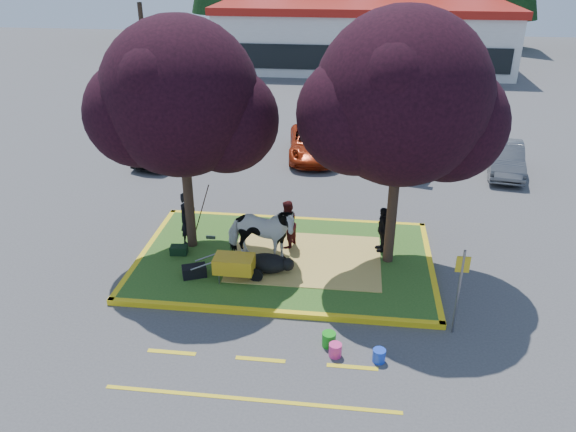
# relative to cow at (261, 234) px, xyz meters

# --- Properties ---
(ground) EXTENTS (90.00, 90.00, 0.00)m
(ground) POSITION_rel_cow_xyz_m (0.63, 0.29, -1.00)
(ground) COLOR #424244
(ground) RESTS_ON ground
(median_island) EXTENTS (8.00, 5.00, 0.15)m
(median_island) POSITION_rel_cow_xyz_m (0.63, 0.29, -0.93)
(median_island) COLOR #2C5B1C
(median_island) RESTS_ON ground
(curb_near) EXTENTS (8.30, 0.16, 0.15)m
(curb_near) POSITION_rel_cow_xyz_m (0.63, -2.29, -0.93)
(curb_near) COLOR yellow
(curb_near) RESTS_ON ground
(curb_far) EXTENTS (8.30, 0.16, 0.15)m
(curb_far) POSITION_rel_cow_xyz_m (0.63, 2.87, -0.93)
(curb_far) COLOR yellow
(curb_far) RESTS_ON ground
(curb_left) EXTENTS (0.16, 5.30, 0.15)m
(curb_left) POSITION_rel_cow_xyz_m (-3.45, 0.29, -0.93)
(curb_left) COLOR yellow
(curb_left) RESTS_ON ground
(curb_right) EXTENTS (0.16, 5.30, 0.15)m
(curb_right) POSITION_rel_cow_xyz_m (4.71, 0.29, -0.93)
(curb_right) COLOR yellow
(curb_right) RESTS_ON ground
(straw_bedding) EXTENTS (4.20, 3.00, 0.01)m
(straw_bedding) POSITION_rel_cow_xyz_m (1.23, 0.29, -0.85)
(straw_bedding) COLOR #EDCF61
(straw_bedding) RESTS_ON median_island
(tree_purple_left) EXTENTS (5.06, 4.20, 6.51)m
(tree_purple_left) POSITION_rel_cow_xyz_m (-2.15, 0.67, 3.36)
(tree_purple_left) COLOR black
(tree_purple_left) RESTS_ON median_island
(tree_purple_right) EXTENTS (5.30, 4.40, 6.82)m
(tree_purple_right) POSITION_rel_cow_xyz_m (3.55, 0.47, 3.56)
(tree_purple_right) COLOR black
(tree_purple_right) RESTS_ON median_island
(fire_lane_stripe_a) EXTENTS (1.10, 0.12, 0.01)m
(fire_lane_stripe_a) POSITION_rel_cow_xyz_m (-1.37, -3.91, -1.00)
(fire_lane_stripe_a) COLOR yellow
(fire_lane_stripe_a) RESTS_ON ground
(fire_lane_stripe_b) EXTENTS (1.10, 0.12, 0.01)m
(fire_lane_stripe_b) POSITION_rel_cow_xyz_m (0.63, -3.91, -1.00)
(fire_lane_stripe_b) COLOR yellow
(fire_lane_stripe_b) RESTS_ON ground
(fire_lane_stripe_c) EXTENTS (1.10, 0.12, 0.01)m
(fire_lane_stripe_c) POSITION_rel_cow_xyz_m (2.63, -3.91, -1.00)
(fire_lane_stripe_c) COLOR yellow
(fire_lane_stripe_c) RESTS_ON ground
(fire_lane_long) EXTENTS (6.00, 0.10, 0.01)m
(fire_lane_long) POSITION_rel_cow_xyz_m (0.63, -5.11, -1.00)
(fire_lane_long) COLOR yellow
(fire_lane_long) RESTS_ON ground
(retail_building) EXTENTS (20.40, 8.40, 4.40)m
(retail_building) POSITION_rel_cow_xyz_m (2.63, 28.27, 1.25)
(retail_building) COLOR silver
(retail_building) RESTS_ON ground
(cow) EXTENTS (2.11, 1.13, 1.71)m
(cow) POSITION_rel_cow_xyz_m (0.00, 0.00, 0.00)
(cow) COLOR silver
(cow) RESTS_ON median_island
(calf) EXTENTS (1.25, 0.81, 0.51)m
(calf) POSITION_rel_cow_xyz_m (0.25, -0.52, -0.60)
(calf) COLOR black
(calf) RESTS_ON median_island
(handler) EXTENTS (0.62, 0.69, 1.59)m
(handler) POSITION_rel_cow_xyz_m (-2.29, 0.81, -0.06)
(handler) COLOR black
(handler) RESTS_ON median_island
(visitor_a) EXTENTS (0.75, 0.85, 1.45)m
(visitor_a) POSITION_rel_cow_xyz_m (0.61, 0.93, -0.13)
(visitor_a) COLOR #431314
(visitor_a) RESTS_ON median_island
(visitor_b) EXTENTS (0.48, 0.85, 1.36)m
(visitor_b) POSITION_rel_cow_xyz_m (3.35, 1.05, -0.17)
(visitor_b) COLOR black
(visitor_b) RESTS_ON median_island
(wheelbarrow) EXTENTS (1.88, 0.64, 0.71)m
(wheelbarrow) POSITION_rel_cow_xyz_m (-0.52, -1.05, -0.37)
(wheelbarrow) COLOR black
(wheelbarrow) RESTS_ON median_island
(gear_bag_dark) EXTENTS (0.71, 0.56, 0.32)m
(gear_bag_dark) POSITION_rel_cow_xyz_m (-1.64, -1.00, -0.69)
(gear_bag_dark) COLOR black
(gear_bag_dark) RESTS_ON median_island
(gear_bag_green) EXTENTS (0.50, 0.33, 0.25)m
(gear_bag_green) POSITION_rel_cow_xyz_m (-2.41, 0.12, -0.73)
(gear_bag_green) COLOR black
(gear_bag_green) RESTS_ON median_island
(sign_post) EXTENTS (0.31, 0.06, 2.19)m
(sign_post) POSITION_rel_cow_xyz_m (4.93, -2.41, 0.32)
(sign_post) COLOR slate
(sign_post) RESTS_ON ground
(bucket_green) EXTENTS (0.41, 0.41, 0.34)m
(bucket_green) POSITION_rel_cow_xyz_m (2.08, -3.25, -0.83)
(bucket_green) COLOR #18A11A
(bucket_green) RESTS_ON ground
(bucket_pink) EXTENTS (0.29, 0.29, 0.31)m
(bucket_pink) POSITION_rel_cow_xyz_m (2.24, -3.58, -0.85)
(bucket_pink) COLOR #EF358A
(bucket_pink) RESTS_ON ground
(bucket_blue) EXTENTS (0.36, 0.36, 0.30)m
(bucket_blue) POSITION_rel_cow_xyz_m (3.19, -3.65, -0.85)
(bucket_blue) COLOR blue
(bucket_blue) RESTS_ON ground
(car_black) EXTENTS (2.45, 4.36, 1.40)m
(car_black) POSITION_rel_cow_xyz_m (-5.24, 8.16, -0.30)
(car_black) COLOR black
(car_black) RESTS_ON ground
(car_silver) EXTENTS (2.75, 4.18, 1.30)m
(car_silver) POSITION_rel_cow_xyz_m (-3.75, 9.59, -0.35)
(car_silver) COLOR #93959A
(car_silver) RESTS_ON ground
(car_red) EXTENTS (2.37, 4.47, 1.20)m
(car_red) POSITION_rel_cow_xyz_m (0.72, 9.12, -0.40)
(car_red) COLOR #9C280D
(car_red) RESTS_ON ground
(car_white) EXTENTS (2.83, 4.76, 1.29)m
(car_white) POSITION_rel_cow_xyz_m (4.91, 8.90, -0.36)
(car_white) COLOR silver
(car_white) RESTS_ON ground
(car_grey) EXTENTS (1.74, 3.76, 1.19)m
(car_grey) POSITION_rel_cow_xyz_m (8.33, 8.19, -0.41)
(car_grey) COLOR #505357
(car_grey) RESTS_ON ground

